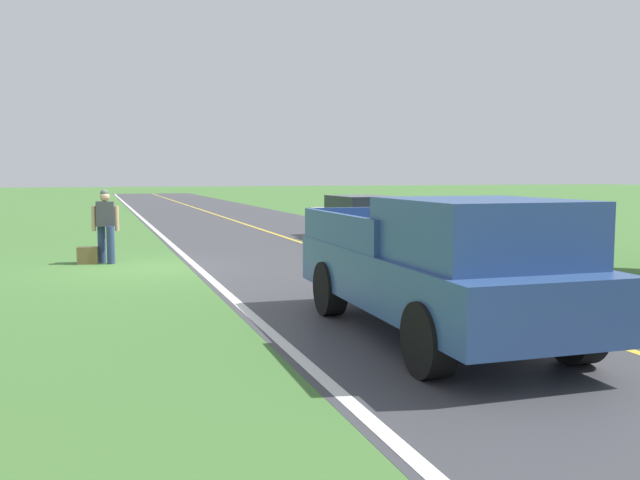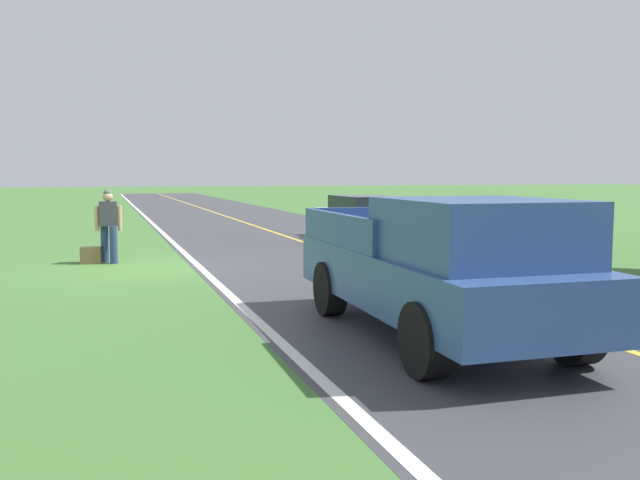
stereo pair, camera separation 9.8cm
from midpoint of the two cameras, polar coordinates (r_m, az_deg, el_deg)
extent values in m
plane|color=#427033|center=(15.75, -13.73, -2.27)|extent=(200.00, 200.00, 0.00)
cube|color=#3D3D42|center=(16.82, 3.09, -1.62)|extent=(8.05, 120.00, 0.00)
cube|color=silver|center=(15.86, -10.00, -2.13)|extent=(0.16, 117.60, 0.00)
cube|color=gold|center=(16.82, 3.09, -1.61)|extent=(0.14, 117.60, 0.00)
cylinder|color=navy|center=(16.67, -16.74, -0.40)|extent=(0.18, 0.18, 0.88)
cylinder|color=navy|center=(16.93, -17.42, -0.33)|extent=(0.18, 0.18, 0.88)
cube|color=#3F3F47|center=(16.74, -17.15, 2.12)|extent=(0.42, 0.30, 0.58)
sphere|color=tan|center=(16.72, -17.19, 3.50)|extent=(0.23, 0.23, 0.23)
sphere|color=#4C564C|center=(16.72, -17.20, 3.76)|extent=(0.20, 0.20, 0.20)
cube|color=#591E19|center=(16.94, -17.10, 2.26)|extent=(0.34, 0.23, 0.44)
cylinder|color=tan|center=(16.71, -16.26, 1.76)|extent=(0.10, 0.10, 0.58)
cylinder|color=tan|center=(16.75, -18.03, 1.72)|extent=(0.10, 0.10, 0.58)
cube|color=brown|center=(16.81, -18.50, -1.22)|extent=(0.48, 0.24, 0.40)
cube|color=#2D4C84|center=(9.03, 9.60, -3.13)|extent=(2.13, 5.45, 0.70)
cube|color=#2D4C84|center=(7.90, 13.48, 0.75)|extent=(1.89, 2.20, 0.72)
cube|color=black|center=(7.90, 13.49, 1.27)|extent=(1.71, 1.34, 0.43)
cube|color=#2D4C84|center=(10.34, 11.69, 1.14)|extent=(0.17, 3.03, 0.45)
cube|color=#2D4C84|center=(9.60, 1.76, 0.92)|extent=(0.17, 3.03, 0.45)
cube|color=#2D4C84|center=(11.33, 3.86, 1.62)|extent=(1.84, 0.14, 0.45)
cylinder|color=black|center=(8.09, 20.89, -6.95)|extent=(0.32, 0.81, 0.80)
cylinder|color=black|center=(7.16, 9.26, -8.26)|extent=(0.32, 0.81, 0.80)
cylinder|color=black|center=(10.85, 10.23, -3.56)|extent=(0.32, 0.81, 0.80)
cylinder|color=black|center=(10.17, 1.12, -4.07)|extent=(0.32, 0.81, 0.80)
cube|color=#B2B7C1|center=(21.95, 3.67, 1.73)|extent=(1.98, 4.45, 0.62)
cube|color=black|center=(21.74, 3.89, 3.11)|extent=(1.70, 2.42, 0.46)
cylinder|color=black|center=(22.96, 0.35, 1.13)|extent=(0.26, 0.67, 0.66)
cylinder|color=black|center=(23.59, 4.21, 1.23)|extent=(0.26, 0.67, 0.66)
cylinder|color=black|center=(20.36, 3.04, 0.56)|extent=(0.26, 0.67, 0.66)
cylinder|color=black|center=(21.07, 7.29, 0.69)|extent=(0.26, 0.67, 0.66)
camera|label=1|loc=(0.05, -89.72, 0.03)|focal=38.21mm
camera|label=2|loc=(0.05, 90.28, -0.03)|focal=38.21mm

